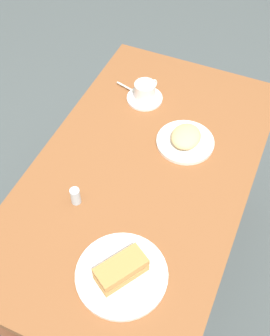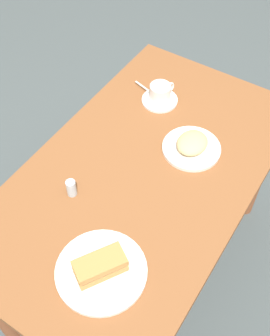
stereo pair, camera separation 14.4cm
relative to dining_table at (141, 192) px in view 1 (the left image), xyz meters
name	(u,v)px [view 1 (the left image)]	position (x,y,z in m)	size (l,w,h in m)	color
ground_plane	(140,263)	(0.00, 0.00, -0.58)	(6.00, 6.00, 0.00)	#454F51
dining_table	(141,192)	(0.00, 0.00, 0.00)	(1.27, 0.73, 0.71)	brown
sandwich_plate	(122,275)	(-0.38, -0.10, 0.14)	(0.27, 0.27, 0.01)	white
sandwich_front	(121,270)	(-0.38, -0.10, 0.17)	(0.16, 0.14, 0.06)	#B98847
coffee_saucer	(145,98)	(0.34, 0.13, 0.13)	(0.14, 0.14, 0.01)	white
coffee_cup	(145,90)	(0.34, 0.13, 0.17)	(0.11, 0.08, 0.07)	white
spoon	(130,89)	(0.36, 0.20, 0.14)	(0.04, 0.10, 0.01)	silver
side_plate	(185,142)	(0.18, -0.10, 0.14)	(0.21, 0.21, 0.01)	white
side_food_pile	(186,136)	(0.18, -0.10, 0.16)	(0.13, 0.10, 0.04)	tan
salt_shaker	(75,196)	(-0.20, 0.14, 0.16)	(0.03, 0.03, 0.06)	silver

